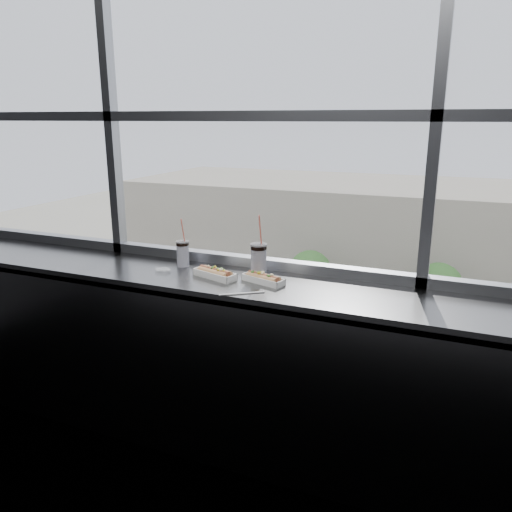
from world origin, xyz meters
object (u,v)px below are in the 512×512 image
at_px(hotdog_tray_left, 215,273).
at_px(car_near_a, 150,367).
at_px(pedestrian_a, 316,305).
at_px(soda_cup_left, 183,252).
at_px(car_far_b, 451,348).
at_px(hotdog_tray_right, 263,278).
at_px(wrapper, 163,269).
at_px(tree_left, 310,272).
at_px(car_far_a, 266,316).
at_px(pedestrian_b, 379,317).
at_px(tree_center, 438,287).
at_px(car_near_b, 275,391).
at_px(loose_straw, 242,293).
at_px(soda_cup_right, 259,258).

bearing_deg(hotdog_tray_left, car_near_a, 144.02).
relative_size(hotdog_tray_left, pedestrian_a, 0.13).
xyz_separation_m(soda_cup_left, car_far_b, (1.85, 24.16, -11.13)).
height_order(hotdog_tray_right, wrapper, hotdog_tray_right).
distance_m(wrapper, tree_left, 30.58).
relative_size(car_far_a, pedestrian_b, 3.48).
height_order(wrapper, pedestrian_b, wrapper).
bearing_deg(tree_left, tree_center, 0.00).
xyz_separation_m(hotdog_tray_right, car_near_b, (-5.86, 16.28, -10.93)).
xyz_separation_m(car_far_a, tree_left, (1.59, 4.00, 1.89)).
bearing_deg(wrapper, loose_straw, -17.11).
bearing_deg(hotdog_tray_right, car_far_b, 103.79).
relative_size(tree_left, tree_center, 0.99).
xyz_separation_m(car_far_a, car_near_b, (3.61, -8.00, -0.00)).
relative_size(soda_cup_left, wrapper, 2.97).
xyz_separation_m(soda_cup_left, wrapper, (-0.06, -0.14, -0.08)).
xyz_separation_m(hotdog_tray_left, hotdog_tray_right, (0.29, 0.02, -0.00)).
bearing_deg(hotdog_tray_left, hotdog_tray_right, 21.54).
bearing_deg(car_far_a, hotdog_tray_left, -158.34).
xyz_separation_m(hotdog_tray_left, loose_straw, (0.26, -0.20, -0.02)).
distance_m(soda_cup_left, car_far_b, 26.67).
xyz_separation_m(hotdog_tray_left, pedestrian_b, (-2.73, 27.25, -11.10)).
distance_m(hotdog_tray_right, pedestrian_b, 29.56).
distance_m(soda_cup_right, loose_straw, 0.34).
bearing_deg(car_far_a, soda_cup_right, -157.78).
height_order(soda_cup_left, pedestrian_b, soda_cup_left).
bearing_deg(car_near_b, tree_center, -34.72).
distance_m(car_far_a, pedestrian_a, 3.86).
height_order(car_near_a, tree_center, tree_center).
xyz_separation_m(car_far_b, pedestrian_a, (-8.43, 3.09, 0.10)).
bearing_deg(hotdog_tray_right, hotdog_tray_left, -158.85).
distance_m(hotdog_tray_right, soda_cup_right, 0.15).
xyz_separation_m(hotdog_tray_left, wrapper, (-0.35, -0.01, -0.01)).
distance_m(loose_straw, pedestrian_a, 30.52).
relative_size(car_near_a, tree_center, 1.26).
height_order(hotdog_tray_right, car_far_a, hotdog_tray_right).
bearing_deg(car_far_b, hotdog_tray_right, 176.79).
distance_m(car_near_b, pedestrian_a, 11.17).
distance_m(soda_cup_right, tree_center, 29.60).
height_order(hotdog_tray_right, pedestrian_a, hotdog_tray_right).
distance_m(car_near_b, tree_left, 12.31).
bearing_deg(loose_straw, pedestrian_b, 61.72).
bearing_deg(soda_cup_left, tree_center, 88.38).
height_order(soda_cup_left, tree_left, soda_cup_left).
bearing_deg(hotdog_tray_right, pedestrian_a, 121.45).
xyz_separation_m(hotdog_tray_left, car_near_a, (-12.21, 16.30, -11.10)).
distance_m(hotdog_tray_left, car_far_b, 26.75).
bearing_deg(pedestrian_a, hotdog_tray_right, 14.65).
bearing_deg(soda_cup_left, car_far_a, 110.19).
bearing_deg(tree_center, soda_cup_right, -90.58).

